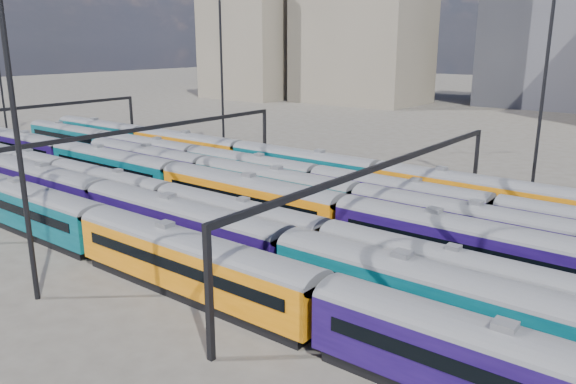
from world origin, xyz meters
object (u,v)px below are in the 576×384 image
Objects in this scene: rake_2 at (166,197)px; mast_2 at (12,95)px; rake_0 at (324,302)px; rake_1 at (181,220)px.

mast_2 is at bearing -69.33° from rake_2.
mast_2 is (-19.10, -7.00, 11.13)m from rake_0.
rake_0 is 0.85× the size of rake_1.
mast_2 is at bearing -96.78° from rake_1.
mast_2 is at bearing -159.87° from rake_0.
rake_0 is 18.37m from rake_1.
rake_2 is at bearing 147.47° from rake_1.
rake_1 is at bearing -32.53° from rake_2.
mast_2 reaches higher than rake_1.
rake_2 is at bearing 110.67° from mast_2.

